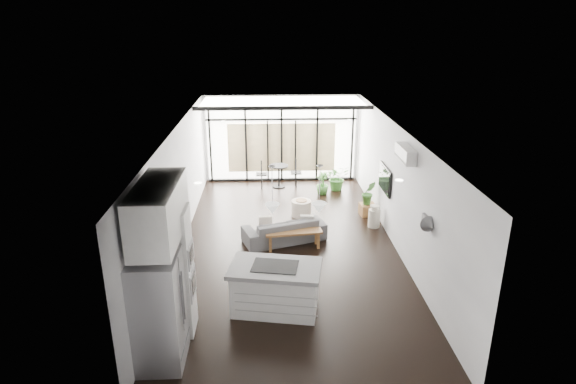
{
  "coord_description": "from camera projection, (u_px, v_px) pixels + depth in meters",
  "views": [
    {
      "loc": [
        -0.48,
        -10.26,
        5.09
      ],
      "look_at": [
        0.0,
        0.3,
        1.25
      ],
      "focal_mm": 30.0,
      "sensor_mm": 36.0,
      "label": 1
    }
  ],
  "objects": [
    {
      "name": "cooktop",
      "position": [
        275.0,
        266.0,
        8.62
      ],
      "size": [
        0.9,
        0.68,
        0.01
      ],
      "primitive_type": "cube",
      "rotation": [
        0.0,
        0.0,
        -0.18
      ],
      "color": "black",
      "rests_on": "island"
    },
    {
      "name": "floor",
      "position": [
        289.0,
        246.0,
        11.39
      ],
      "size": [
        5.0,
        10.0,
        0.0
      ],
      "primitive_type": "cube",
      "color": "black",
      "rests_on": "ground"
    },
    {
      "name": "crate",
      "position": [
        368.0,
        210.0,
        13.13
      ],
      "size": [
        0.46,
        0.46,
        0.31
      ],
      "primitive_type": "cube",
      "rotation": [
        0.0,
        0.0,
        0.11
      ],
      "color": "brown",
      "rests_on": "floor"
    },
    {
      "name": "wall_right",
      "position": [
        397.0,
        189.0,
        11.02
      ],
      "size": [
        0.02,
        10.0,
        2.8
      ],
      "primitive_type": "cube",
      "color": "white",
      "rests_on": "ground"
    },
    {
      "name": "island",
      "position": [
        275.0,
        288.0,
        8.77
      ],
      "size": [
        1.78,
        1.25,
        0.89
      ],
      "primitive_type": "cube",
      "rotation": [
        0.0,
        0.0,
        -0.18
      ],
      "color": "silver",
      "rests_on": "floor"
    },
    {
      "name": "framed_art",
      "position": [
        175.0,
        193.0,
        10.29
      ],
      "size": [
        0.04,
        0.7,
        0.9
      ],
      "primitive_type": "cube",
      "color": "black",
      "rests_on": "wall_left"
    },
    {
      "name": "milk_can",
      "position": [
        374.0,
        216.0,
        12.34
      ],
      "size": [
        0.31,
        0.31,
        0.59
      ],
      "primitive_type": "cylinder",
      "rotation": [
        0.0,
        0.0,
        0.03
      ],
      "color": "beige",
      "rests_on": "floor"
    },
    {
      "name": "pendant_left",
      "position": [
        272.0,
        209.0,
        8.2
      ],
      "size": [
        0.26,
        0.26,
        0.18
      ],
      "primitive_type": "cone",
      "color": "silver",
      "rests_on": "ceiling"
    },
    {
      "name": "ac_unit",
      "position": [
        406.0,
        154.0,
        9.91
      ],
      "size": [
        0.22,
        0.9,
        0.3
      ],
      "primitive_type": "cube",
      "color": "white",
      "rests_on": "wall_right"
    },
    {
      "name": "skylight",
      "position": [
        282.0,
        101.0,
        14.2
      ],
      "size": [
        4.7,
        1.9,
        0.06
      ],
      "primitive_type": "cube",
      "color": "silver",
      "rests_on": "ceiling"
    },
    {
      "name": "wall_front",
      "position": [
        306.0,
        321.0,
        6.22
      ],
      "size": [
        5.0,
        0.02,
        2.8
      ],
      "primitive_type": "cube",
      "color": "white",
      "rests_on": "ground"
    },
    {
      "name": "pendant_right",
      "position": [
        319.0,
        208.0,
        8.23
      ],
      "size": [
        0.26,
        0.26,
        0.18
      ],
      "primitive_type": "cone",
      "color": "silver",
      "rests_on": "ceiling"
    },
    {
      "name": "neighbour_building",
      "position": [
        282.0,
        148.0,
        15.66
      ],
      "size": [
        3.5,
        0.02,
        1.6
      ],
      "primitive_type": "cube",
      "color": "beige",
      "rests_on": "ground"
    },
    {
      "name": "sofa",
      "position": [
        284.0,
        226.0,
        11.55
      ],
      "size": [
        2.04,
        1.18,
        0.77
      ],
      "primitive_type": "imported",
      "rotation": [
        0.0,
        0.0,
        3.47
      ],
      "color": "#474749",
      "rests_on": "floor"
    },
    {
      "name": "ceiling",
      "position": [
        289.0,
        130.0,
        10.44
      ],
      "size": [
        5.0,
        10.0,
        0.0
      ],
      "primitive_type": "cube",
      "color": "silver",
      "rests_on": "ground"
    },
    {
      "name": "bistro_set",
      "position": [
        279.0,
        175.0,
        15.23
      ],
      "size": [
        1.69,
        0.82,
        0.78
      ],
      "primitive_type": "cube",
      "rotation": [
        0.0,
        0.0,
        0.11
      ],
      "color": "black",
      "rests_on": "floor"
    },
    {
      "name": "plant_crate",
      "position": [
        368.0,
        199.0,
        13.03
      ],
      "size": [
        0.43,
        0.7,
        0.3
      ],
      "primitive_type": "imported",
      "rotation": [
        0.0,
        0.0,
        0.09
      ],
      "color": "#326726",
      "rests_on": "crate"
    },
    {
      "name": "console_bench",
      "position": [
        294.0,
        240.0,
        11.23
      ],
      "size": [
        1.35,
        0.48,
        0.43
      ],
      "primitive_type": "cube",
      "rotation": [
        0.0,
        0.0,
        0.11
      ],
      "color": "brown",
      "rests_on": "floor"
    },
    {
      "name": "tv",
      "position": [
        385.0,
        179.0,
        11.99
      ],
      "size": [
        0.05,
        1.1,
        0.65
      ],
      "primitive_type": "cube",
      "color": "black",
      "rests_on": "wall_right"
    },
    {
      "name": "wall_left",
      "position": [
        178.0,
        192.0,
        10.81
      ],
      "size": [
        0.02,
        10.0,
        2.8
      ],
      "primitive_type": "cube",
      "color": "white",
      "rests_on": "ground"
    },
    {
      "name": "fridge",
      "position": [
        159.0,
        311.0,
        7.28
      ],
      "size": [
        0.7,
        0.88,
        1.82
      ],
      "primitive_type": "cube",
      "color": "#A4A5AA",
      "rests_on": "floor"
    },
    {
      "name": "wall_back",
      "position": [
        281.0,
        138.0,
        15.61
      ],
      "size": [
        5.0,
        0.02,
        2.8
      ],
      "primitive_type": "cube",
      "color": "white",
      "rests_on": "ground"
    },
    {
      "name": "upper_cabinets",
      "position": [
        158.0,
        212.0,
        7.21
      ],
      "size": [
        0.62,
        1.75,
        0.86
      ],
      "primitive_type": "cube",
      "color": "silver",
      "rests_on": "wall_left"
    },
    {
      "name": "pouf",
      "position": [
        301.0,
        208.0,
        13.06
      ],
      "size": [
        0.55,
        0.55,
        0.43
      ],
      "primitive_type": "cylinder",
      "rotation": [
        0.0,
        0.0,
        -0.0
      ],
      "color": "beige",
      "rests_on": "floor"
    },
    {
      "name": "glazing",
      "position": [
        282.0,
        139.0,
        15.5
      ],
      "size": [
        5.0,
        0.2,
        2.8
      ],
      "primitive_type": "cube",
      "color": "black",
      "rests_on": "ground"
    },
    {
      "name": "plant_tall",
      "position": [
        337.0,
        180.0,
        15.01
      ],
      "size": [
        0.93,
        0.98,
        0.62
      ],
      "primitive_type": "imported",
      "rotation": [
        0.0,
        0.0,
        0.32
      ],
      "color": "#326726",
      "rests_on": "floor"
    },
    {
      "name": "appliance_column",
      "position": [
        174.0,
        272.0,
        7.96
      ],
      "size": [
        0.58,
        0.61,
        2.25
      ],
      "primitive_type": "cube",
      "color": "silver",
      "rests_on": "floor"
    },
    {
      "name": "plant_med",
      "position": [
        322.0,
        188.0,
        14.67
      ],
      "size": [
        0.72,
        0.79,
        0.39
      ],
      "primitive_type": "imported",
      "rotation": [
        0.0,
        0.0,
        -0.62
      ],
      "color": "#326726",
      "rests_on": "floor"
    }
  ]
}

